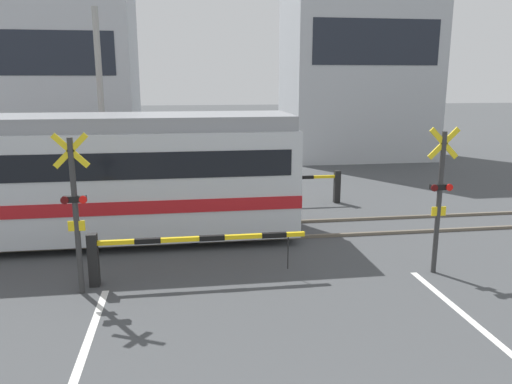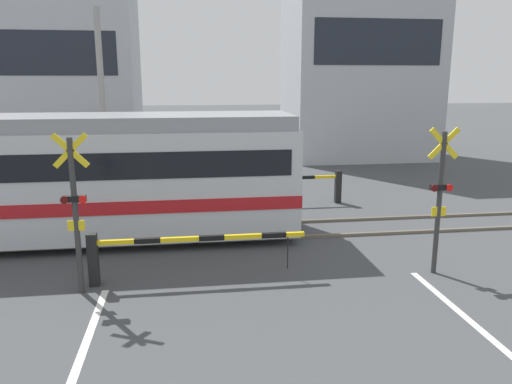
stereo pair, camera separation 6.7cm
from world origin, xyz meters
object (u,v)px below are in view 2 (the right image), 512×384
at_px(crossing_barrier_near, 155,248).
at_px(pedestrian, 204,163).
at_px(crossing_signal_right, 440,195).
at_px(crossing_signal_left, 75,207).
at_px(commuter_train, 21,176).
at_px(crossing_barrier_far, 303,182).

xyz_separation_m(crossing_barrier_near, pedestrian, (1.39, 9.53, 0.18)).
relative_size(crossing_barrier_near, crossing_signal_right, 1.41).
bearing_deg(crossing_signal_right, crossing_signal_left, 180.00).
bearing_deg(crossing_signal_left, crossing_signal_right, 0.00).
distance_m(crossing_signal_right, pedestrian, 10.93).
distance_m(commuter_train, crossing_signal_right, 10.15).
height_order(crossing_barrier_near, crossing_signal_right, crossing_signal_right).
xyz_separation_m(commuter_train, crossing_signal_left, (2.04, -3.49, 0.01)).
distance_m(crossing_barrier_near, crossing_signal_left, 1.80).
bearing_deg(commuter_train, crossing_signal_left, -59.78).
height_order(commuter_train, crossing_barrier_far, commuter_train).
height_order(commuter_train, crossing_barrier_near, commuter_train).
bearing_deg(pedestrian, crossing_signal_left, -106.07).
xyz_separation_m(crossing_barrier_near, crossing_signal_left, (-1.45, -0.33, 1.01)).
height_order(commuter_train, crossing_signal_right, commuter_train).
height_order(commuter_train, crossing_signal_left, commuter_train).
bearing_deg(commuter_train, crossing_signal_right, -20.14).
bearing_deg(pedestrian, crossing_signal_right, -64.74).
distance_m(crossing_barrier_near, crossing_barrier_far, 7.67).
bearing_deg(pedestrian, crossing_barrier_far, -46.65).
height_order(crossing_barrier_near, crossing_signal_left, crossing_signal_left).
bearing_deg(crossing_barrier_far, crossing_signal_left, -133.08).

